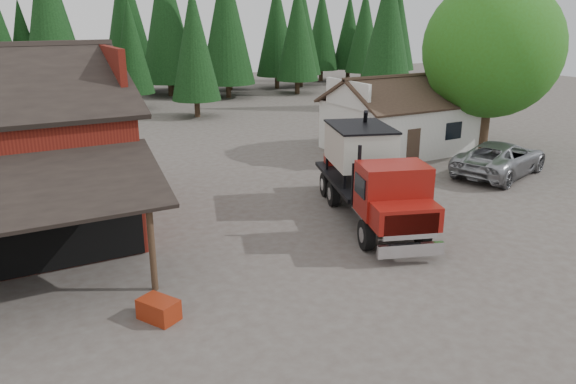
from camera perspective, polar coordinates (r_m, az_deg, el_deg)
ground at (r=18.54m, az=5.60°, el=-8.57°), size 120.00×120.00×0.00m
farmhouse at (r=35.48m, az=11.32°, el=6.85°), size 8.60×6.42×4.65m
deciduous_tree at (r=35.58m, az=20.05°, el=13.08°), size 8.00×8.00×10.20m
conifer_backdrop at (r=57.02m, az=-19.11°, el=8.59°), size 76.00×16.00×16.00m
near_pine_b at (r=46.35m, az=-9.53°, el=14.73°), size 3.96×3.96×10.40m
near_pine_c at (r=50.65m, az=10.09°, el=16.08°), size 4.84×4.84×12.40m
near_pine_d at (r=47.94m, az=-23.08°, el=15.50°), size 5.28×5.28×13.40m
feed_truck at (r=23.11m, az=8.39°, el=1.91°), size 5.36×9.56×4.18m
silver_car at (r=31.50m, az=20.78°, el=3.22°), size 7.05×4.81×1.79m
equip_box at (r=16.40m, az=-13.00°, el=-11.55°), size 1.14×1.30×0.60m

